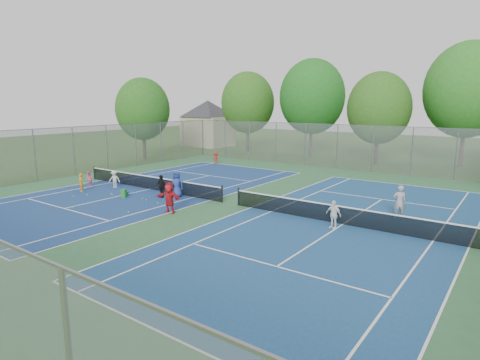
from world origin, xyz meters
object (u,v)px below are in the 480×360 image
ball_hopper (124,194)px  instructor (399,202)px  net_right (343,216)px  net_left (150,183)px  ball_crate (125,194)px

ball_hopper → instructor: instructor is taller
ball_hopper → net_right: bearing=11.2°
net_right → ball_hopper: (-13.43, -2.66, -0.18)m
net_right → instructor: size_ratio=7.30×
net_left → ball_hopper: size_ratio=23.62×
ball_crate → instructor: instructor is taller
net_right → instructor: (1.93, 2.72, 0.43)m
ball_hopper → ball_crate: bearing=135.4°
instructor → net_right: bearing=28.7°
ball_crate → ball_hopper: (0.37, -0.37, 0.13)m
net_right → instructor: 3.36m
net_right → ball_hopper: size_ratio=23.62×
instructor → net_left: bearing=-16.3°
net_left → ball_crate: 2.32m
net_left → net_right: same height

